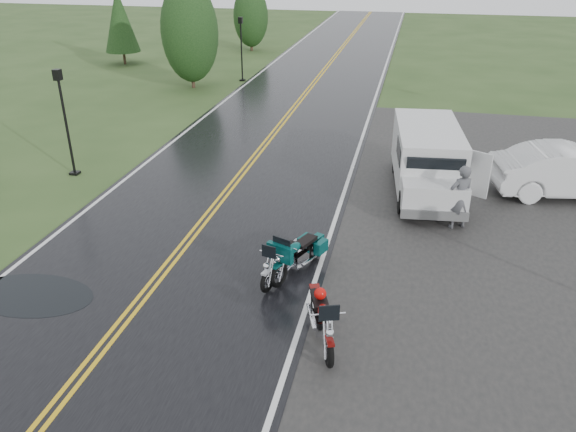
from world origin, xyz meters
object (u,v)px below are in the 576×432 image
object	(u,v)px
van_white	(405,181)
motorcycle_silver	(267,272)
sedan_white	(571,172)
lamp_post_far_left	(241,49)
lamp_post_near_left	(66,123)
motorcycle_red	(329,340)
person_at_van	(460,198)
motorcycle_teal	(279,266)

from	to	relation	value
van_white	motorcycle_silver	bearing A→B (deg)	-125.67
sedan_white	lamp_post_far_left	distance (m)	20.63
motorcycle_silver	lamp_post_near_left	xyz separation A→B (m)	(-8.62, 5.85, 1.29)
lamp_post_far_left	lamp_post_near_left	bearing A→B (deg)	-95.59
motorcycle_silver	lamp_post_near_left	world-z (taller)	lamp_post_near_left
van_white	lamp_post_near_left	world-z (taller)	lamp_post_near_left
motorcycle_red	person_at_van	world-z (taller)	person_at_van
person_at_van	sedan_white	world-z (taller)	person_at_van
motorcycle_silver	person_at_van	xyz separation A→B (m)	(4.50, 4.47, 0.37)
motorcycle_teal	lamp_post_far_left	size ratio (longest dim) A/B	0.59
van_white	person_at_van	distance (m)	1.69
motorcycle_red	lamp_post_far_left	world-z (taller)	lamp_post_far_left
van_white	motorcycle_red	bearing A→B (deg)	-104.51
motorcycle_red	sedan_white	bearing A→B (deg)	38.34
lamp_post_near_left	lamp_post_far_left	xyz separation A→B (m)	(1.54, 15.70, -0.04)
sedan_white	motorcycle_red	bearing A→B (deg)	136.84
motorcycle_red	person_at_van	bearing A→B (deg)	48.96
motorcycle_silver	sedan_white	xyz separation A→B (m)	(8.12, 7.65, 0.23)
motorcycle_red	lamp_post_far_left	xyz separation A→B (m)	(-8.88, 23.77, 1.18)
van_white	lamp_post_far_left	size ratio (longest dim) A/B	1.51
motorcycle_red	person_at_van	size ratio (longest dim) A/B	1.16
motorcycle_silver	lamp_post_far_left	world-z (taller)	lamp_post_far_left
person_at_van	van_white	bearing A→B (deg)	-47.82
motorcycle_teal	person_at_van	distance (m)	6.01
motorcycle_red	person_at_van	distance (m)	7.22
motorcycle_red	motorcycle_teal	world-z (taller)	motorcycle_red
motorcycle_teal	van_white	bearing A→B (deg)	83.10
motorcycle_red	sedan_white	size ratio (longest dim) A/B	0.45
person_at_van	sedan_white	size ratio (longest dim) A/B	0.38
lamp_post_near_left	motorcycle_teal	bearing A→B (deg)	-32.29
lamp_post_far_left	motorcycle_red	bearing A→B (deg)	-69.52
van_white	motorcycle_teal	bearing A→B (deg)	-125.16
motorcycle_silver	van_white	distance (m)	5.87
motorcycle_silver	person_at_van	bearing A→B (deg)	59.28
motorcycle_teal	lamp_post_far_left	bearing A→B (deg)	131.51
motorcycle_teal	sedan_white	size ratio (longest dim) A/B	0.44
van_white	person_at_van	xyz separation A→B (m)	(1.58, -0.59, -0.14)
sedan_white	lamp_post_near_left	distance (m)	16.88
person_at_van	sedan_white	bearing A→B (deg)	-165.97
sedan_white	lamp_post_far_left	bearing A→B (deg)	37.10
van_white	sedan_white	world-z (taller)	van_white
van_white	lamp_post_near_left	size ratio (longest dim) A/B	1.47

